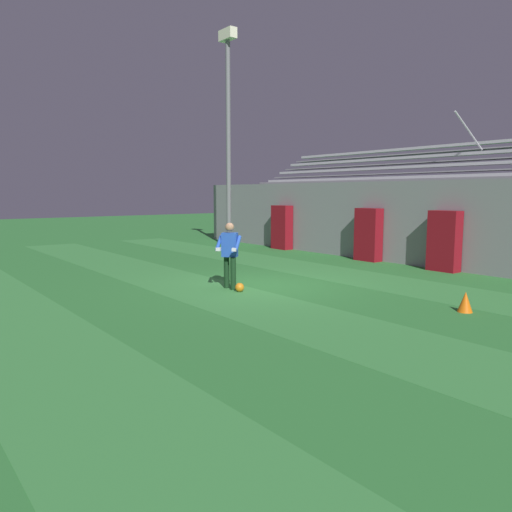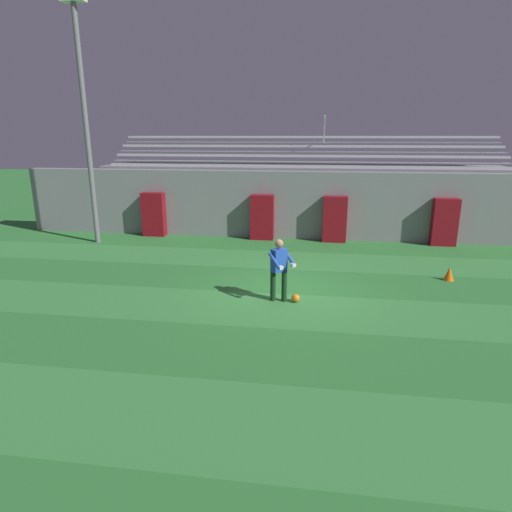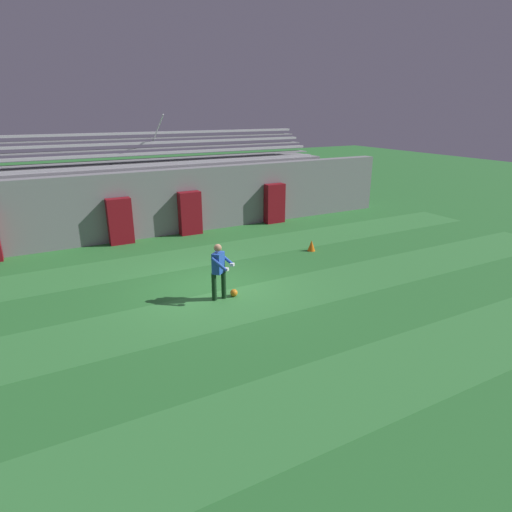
# 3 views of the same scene
# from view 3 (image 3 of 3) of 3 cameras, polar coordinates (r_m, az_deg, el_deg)

# --- Properties ---
(ground_plane) EXTENTS (80.00, 80.00, 0.00)m
(ground_plane) POSITION_cam_3_polar(r_m,az_deg,el_deg) (13.34, -5.86, -4.13)
(ground_plane) COLOR #2D7533
(turf_stripe_near) EXTENTS (28.00, 2.24, 0.01)m
(turf_stripe_near) POSITION_cam_3_polar(r_m,az_deg,el_deg) (8.79, 10.21, -17.77)
(turf_stripe_near) COLOR #38843D
(turf_stripe_near) RESTS_ON ground
(turf_stripe_mid) EXTENTS (28.00, 2.24, 0.01)m
(turf_stripe_mid) POSITION_cam_3_polar(r_m,az_deg,el_deg) (12.06, -3.05, -6.64)
(turf_stripe_mid) COLOR #38843D
(turf_stripe_mid) RESTS_ON ground
(turf_stripe_far) EXTENTS (28.00, 2.24, 0.01)m
(turf_stripe_far) POSITION_cam_3_polar(r_m,az_deg,el_deg) (15.94, -9.98, -0.39)
(turf_stripe_far) COLOR #38843D
(turf_stripe_far) RESTS_ON ground
(back_wall) EXTENTS (24.00, 0.60, 2.80)m
(back_wall) POSITION_cam_3_polar(r_m,az_deg,el_deg) (18.85, -13.71, 6.79)
(back_wall) COLOR gray
(back_wall) RESTS_ON ground
(padding_pillar_gate_left) EXTENTS (0.95, 0.44, 1.87)m
(padding_pillar_gate_left) POSITION_cam_3_polar(r_m,az_deg,el_deg) (18.12, -17.67, 4.44)
(padding_pillar_gate_left) COLOR maroon
(padding_pillar_gate_left) RESTS_ON ground
(padding_pillar_gate_right) EXTENTS (0.95, 0.44, 1.87)m
(padding_pillar_gate_right) POSITION_cam_3_polar(r_m,az_deg,el_deg) (18.86, -8.79, 5.66)
(padding_pillar_gate_right) COLOR maroon
(padding_pillar_gate_right) RESTS_ON ground
(padding_pillar_far_right) EXTENTS (0.95, 0.44, 1.87)m
(padding_pillar_far_right) POSITION_cam_3_polar(r_m,az_deg,el_deg) (20.63, 2.48, 7.02)
(padding_pillar_far_right) COLOR maroon
(padding_pillar_far_right) RESTS_ON ground
(bleacher_stand) EXTENTS (18.00, 3.35, 5.03)m
(bleacher_stand) POSITION_cam_3_polar(r_m,az_deg,el_deg) (20.73, -15.19, 8.03)
(bleacher_stand) COLOR gray
(bleacher_stand) RESTS_ON ground
(goalkeeper) EXTENTS (0.74, 0.74, 1.67)m
(goalkeeper) POSITION_cam_3_polar(r_m,az_deg,el_deg) (12.13, -4.97, -1.65)
(goalkeeper) COLOR #143319
(goalkeeper) RESTS_ON ground
(soccer_ball) EXTENTS (0.22, 0.22, 0.22)m
(soccer_ball) POSITION_cam_3_polar(r_m,az_deg,el_deg) (12.61, -2.97, -4.92)
(soccer_ball) COLOR orange
(soccer_ball) RESTS_ON ground
(traffic_cone) EXTENTS (0.30, 0.30, 0.42)m
(traffic_cone) POSITION_cam_3_polar(r_m,az_deg,el_deg) (16.69, 7.41, 1.39)
(traffic_cone) COLOR orange
(traffic_cone) RESTS_ON ground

